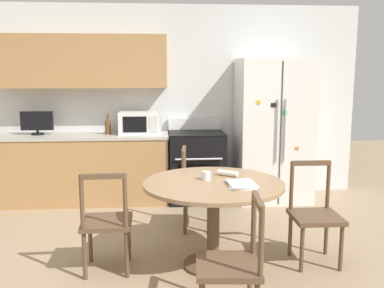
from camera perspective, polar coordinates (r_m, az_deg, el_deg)
name	(u,v)px	position (r m, az deg, el deg)	size (l,w,h in m)	color
ground_plane	(179,280)	(3.71, -1.73, -17.70)	(14.00, 14.00, 0.00)	#9E8466
back_wall	(148,91)	(5.90, -5.91, 7.01)	(5.20, 0.44, 2.60)	silver
kitchen_counter	(86,168)	(5.81, -13.94, -3.16)	(2.18, 0.64, 0.90)	#AD7F4C
refrigerator	(273,130)	(5.77, 10.77, 1.78)	(0.95, 0.74, 1.88)	white
oven_range	(196,166)	(5.72, 0.59, -2.91)	(0.72, 0.68, 1.08)	black
microwave	(139,123)	(5.67, -7.07, 2.82)	(0.52, 0.36, 0.29)	white
countertop_tv	(37,122)	(5.89, -19.96, 2.78)	(0.41, 0.16, 0.31)	black
counter_bottle	(108,127)	(5.68, -11.14, 2.26)	(0.08, 0.08, 0.26)	brown
dining_table	(213,198)	(3.74, 2.86, -7.25)	(1.22, 1.22, 0.77)	#997551
dining_chair_near	(232,266)	(2.96, 5.39, -15.83)	(0.45, 0.45, 0.90)	brown
dining_chair_left	(107,223)	(3.77, -11.32, -10.25)	(0.43, 0.43, 0.90)	brown
dining_chair_far	(199,190)	(4.67, 0.88, -6.19)	(0.46, 0.46, 0.90)	brown
dining_chair_right	(315,215)	(4.03, 16.04, -9.13)	(0.42, 0.42, 0.90)	brown
candle_glass	(206,176)	(3.76, 1.91, -4.32)	(0.08, 0.08, 0.08)	silver
folded_napkin	(228,173)	(3.91, 4.80, -3.91)	(0.19, 0.15, 0.05)	silver
mail_stack	(242,184)	(3.60, 6.65, -5.37)	(0.25, 0.32, 0.02)	white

